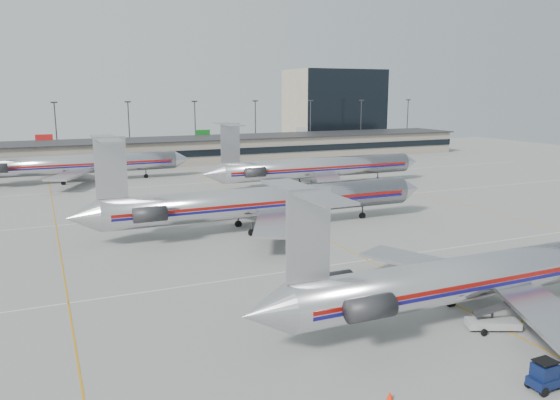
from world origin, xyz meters
TOP-DOWN VIEW (x-y plane):
  - ground at (0.00, 0.00)m, footprint 260.00×260.00m
  - apron_markings at (0.00, 10.00)m, footprint 160.00×0.15m
  - terminal at (0.00, 97.97)m, footprint 162.00×17.00m
  - light_mast_row at (0.00, 112.00)m, footprint 163.60×0.40m
  - distant_building at (62.00, 128.00)m, footprint 30.00×20.00m
  - jet_foreground at (1.33, -6.00)m, footprint 44.26×26.06m
  - jet_second_row at (-5.58, 27.03)m, footprint 49.01×28.86m
  - jet_third_row at (16.34, 53.68)m, footprint 45.60×28.05m
  - jet_back_row at (-25.43, 77.15)m, footprint 45.55×28.02m
  - tug_left at (-4.35, -16.38)m, footprint 2.42×1.29m
  - belt_loader at (-0.76, -8.64)m, footprint 4.71×2.90m
  - ramp_worker_near at (2.55, -8.42)m, footprint 0.69×0.75m
  - cone_left at (-13.58, -13.50)m, footprint 0.46×0.46m

SIDE VIEW (x-z plane):
  - ground at x=0.00m, z-range 0.00..0.00m
  - apron_markings at x=0.00m, z-range 0.00..0.02m
  - cone_left at x=-13.58m, z-range 0.00..0.55m
  - belt_loader at x=-0.76m, z-range -0.56..1.86m
  - ramp_worker_near at x=2.55m, z-range 0.00..1.72m
  - tug_left at x=-4.35m, z-range -0.09..1.87m
  - terminal at x=0.00m, z-range 0.03..6.28m
  - jet_foreground at x=1.33m, z-range -2.43..9.15m
  - jet_back_row at x=-25.43m, z-range -2.61..9.84m
  - jet_third_row at x=16.34m, z-range -2.61..9.85m
  - jet_second_row at x=-5.58m, z-range -2.69..10.14m
  - light_mast_row at x=0.00m, z-range 0.94..16.22m
  - distant_building at x=62.00m, z-range 0.00..25.00m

